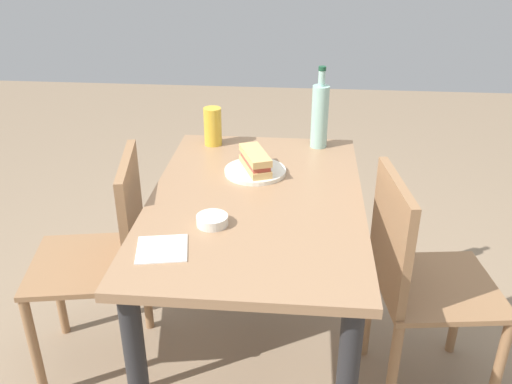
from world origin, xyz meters
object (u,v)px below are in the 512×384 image
at_px(chair_far, 415,277).
at_px(baguette_sandwich_near, 255,161).
at_px(dining_table, 256,233).
at_px(chair_near, 108,253).
at_px(olive_bowl, 212,220).
at_px(water_bottle, 320,115).
at_px(plate_near, 255,171).
at_px(beer_glass, 213,126).
at_px(knife_near, 268,166).

bearing_deg(chair_far, baguette_sandwich_near, -109.53).
height_order(dining_table, chair_near, chair_near).
bearing_deg(chair_near, dining_table, 85.87).
relative_size(chair_near, olive_bowl, 9.09).
bearing_deg(water_bottle, baguette_sandwich_near, -39.44).
bearing_deg(plate_near, olive_bowl, -14.01).
bearing_deg(olive_bowl, beer_glass, -171.19).
xyz_separation_m(plate_near, knife_near, (-0.03, 0.04, 0.01)).
distance_m(knife_near, beer_glass, 0.34).
relative_size(baguette_sandwich_near, olive_bowl, 2.10).
xyz_separation_m(dining_table, knife_near, (-0.22, 0.02, 0.16)).
xyz_separation_m(chair_far, olive_bowl, (0.18, -0.66, 0.29)).
relative_size(chair_far, chair_near, 1.00).
bearing_deg(water_bottle, knife_near, -36.48).
bearing_deg(dining_table, water_bottle, 155.99).
relative_size(dining_table, chair_near, 1.26).
bearing_deg(beer_glass, dining_table, 25.31).
bearing_deg(beer_glass, olive_bowl, 8.81).
bearing_deg(knife_near, chair_near, -72.54).
height_order(dining_table, water_bottle, water_bottle).
xyz_separation_m(baguette_sandwich_near, knife_near, (-0.03, 0.04, -0.03)).
bearing_deg(water_bottle, dining_table, -24.01).
bearing_deg(baguette_sandwich_near, knife_near, 123.28).
height_order(baguette_sandwich_near, beer_glass, beer_glass).
bearing_deg(knife_near, baguette_sandwich_near, -56.72).
relative_size(water_bottle, beer_glass, 2.12).
relative_size(chair_far, beer_glass, 5.70).
relative_size(plate_near, baguette_sandwich_near, 1.10).
relative_size(chair_far, baguette_sandwich_near, 4.32).
height_order(chair_near, plate_near, chair_near).
bearing_deg(olive_bowl, chair_far, 105.05).
distance_m(dining_table, plate_near, 0.24).
relative_size(water_bottle, olive_bowl, 3.37).
distance_m(chair_near, beer_glass, 0.64).
xyz_separation_m(plate_near, water_bottle, (-0.28, 0.23, 0.12)).
relative_size(plate_near, beer_glass, 1.45).
distance_m(baguette_sandwich_near, knife_near, 0.06).
xyz_separation_m(plate_near, olive_bowl, (0.38, -0.09, 0.01)).
height_order(baguette_sandwich_near, water_bottle, water_bottle).
distance_m(chair_far, baguette_sandwich_near, 0.69).
bearing_deg(beer_glass, chair_far, 58.67).
relative_size(knife_near, water_bottle, 0.56).
relative_size(dining_table, chair_far, 1.26).
xyz_separation_m(chair_near, knife_near, (-0.18, 0.57, 0.30)).
relative_size(plate_near, water_bottle, 0.69).
xyz_separation_m(baguette_sandwich_near, olive_bowl, (0.38, -0.09, -0.03)).
xyz_separation_m(chair_far, beer_glass, (-0.46, -0.76, 0.35)).
bearing_deg(dining_table, chair_far, 88.85).
relative_size(chair_far, water_bottle, 2.69).
xyz_separation_m(baguette_sandwich_near, water_bottle, (-0.28, 0.23, 0.08)).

